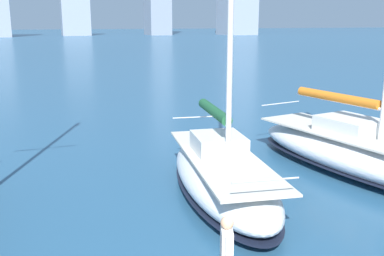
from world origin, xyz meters
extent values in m
cube|color=#8B95A4|center=(-16.67, -166.94, 9.67)|extent=(10.05, 6.14, 19.33)
ellipsoid|color=white|center=(-6.77, -7.00, 0.64)|extent=(4.18, 9.69, 1.28)
ellipsoid|color=black|center=(-6.77, -7.00, 0.29)|extent=(4.20, 9.74, 0.10)
cube|color=beige|center=(-6.77, -7.00, 1.31)|extent=(3.52, 8.50, 0.06)
cube|color=silver|center=(-6.68, -7.55, 1.62)|extent=(1.93, 2.30, 0.55)
cylinder|color=silver|center=(-6.57, -8.25, 2.39)|extent=(0.75, 3.91, 0.12)
cylinder|color=orange|center=(-6.57, -8.25, 2.51)|extent=(0.90, 3.63, 0.32)
cylinder|color=silver|center=(-6.09, -11.16, 1.83)|extent=(2.01, 0.37, 0.04)
ellipsoid|color=silver|center=(-1.38, -6.77, 0.61)|extent=(3.55, 7.81, 1.22)
ellipsoid|color=black|center=(-1.38, -6.77, 0.27)|extent=(3.57, 7.85, 0.10)
cube|color=beige|center=(-1.38, -6.77, 1.25)|extent=(2.98, 6.85, 0.06)
cube|color=silver|center=(-1.45, -7.22, 1.56)|extent=(1.69, 1.86, 0.55)
cylinder|color=silver|center=(-1.53, -7.78, 2.33)|extent=(0.61, 3.14, 0.12)
cylinder|color=#1E5633|center=(-1.53, -7.78, 2.45)|extent=(0.76, 2.92, 0.32)
cylinder|color=silver|center=(-0.84, -3.35, 1.77)|extent=(1.56, 0.28, 0.04)
cylinder|color=silver|center=(-1.90, -10.12, 1.77)|extent=(1.80, 0.32, 0.04)
cube|color=white|center=(1.18, -1.10, 1.67)|extent=(0.32, 0.47, 0.63)
cylinder|color=white|center=(1.27, -0.86, 1.70)|extent=(0.09, 0.09, 0.58)
cylinder|color=white|center=(1.09, -1.33, 1.70)|extent=(0.09, 0.09, 0.58)
sphere|color=tan|center=(1.18, -1.10, 2.10)|extent=(0.21, 0.21, 0.21)
camera|label=1|loc=(4.05, 4.81, 5.19)|focal=42.00mm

